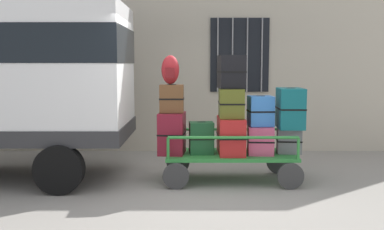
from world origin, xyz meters
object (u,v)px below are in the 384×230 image
Objects in this scene: suitcase_left_bottom at (173,133)px; suitcase_center_middle at (232,103)px; suitcase_right_middle at (291,108)px; suitcase_midright_bottom at (261,140)px; suitcase_right_bottom at (290,141)px; backpack at (171,70)px; luggage_cart at (231,159)px; suitcase_midleft_bottom at (202,138)px; suitcase_center_top at (232,72)px; suitcase_left_middle at (173,99)px; suitcase_midright_middle at (261,111)px; suitcase_center_bottom at (232,136)px.

suitcase_center_middle reaches higher than suitcase_left_bottom.
suitcase_midright_bottom is at bearing -179.28° from suitcase_right_middle.
backpack is at bearing -178.53° from suitcase_right_bottom.
suitcase_midleft_bottom is at bearing -176.08° from luggage_cart.
luggage_cart is 4.13× the size of suitcase_midleft_bottom.
suitcase_right_middle reaches higher than suitcase_center_middle.
backpack is (-1.85, -0.05, 1.10)m from suitcase_right_bottom.
suitcase_midleft_bottom is at bearing -2.28° from backpack.
suitcase_center_top is at bearing 179.04° from suitcase_right_middle.
suitcase_right_middle reaches higher than suitcase_right_bottom.
suitcase_midright_bottom is (0.46, -0.02, -1.05)m from suitcase_center_top.
suitcase_right_middle is at bearing -0.96° from suitcase_center_top.
suitcase_center_middle is at bearing 1.17° from suitcase_left_middle.
suitcase_right_middle is at bearing 0.44° from suitcase_left_middle.
suitcase_right_middle is (-0.00, -0.04, 0.51)m from suitcase_right_bottom.
suitcase_center_top is 1.41m from suitcase_right_bottom.
suitcase_left_middle reaches higher than suitcase_right_bottom.
suitcase_left_bottom is at bearing -178.49° from suitcase_center_top.
suitcase_midright_bottom is 1.12× the size of suitcase_midright_middle.
suitcase_left_middle is (-0.91, -0.02, 0.94)m from luggage_cart.
suitcase_center_top is (0.46, 0.04, 1.02)m from suitcase_midleft_bottom.
luggage_cart is 0.88m from suitcase_midright_middle.
suitcase_midleft_bottom is 0.71m from suitcase_center_middle.
suitcase_right_bottom is at bearing 6.08° from suitcase_midright_bottom.
suitcase_center_middle is at bearing -177.61° from suitcase_right_bottom.
suitcase_midleft_bottom is at bearing -177.65° from suitcase_midright_middle.
suitcase_center_bottom is 0.92m from suitcase_right_bottom.
suitcase_right_bottom is at bearing 1.62° from suitcase_left_bottom.
backpack reaches higher than suitcase_center_middle.
suitcase_midleft_bottom is at bearing -1.83° from suitcase_left_bottom.
suitcase_center_middle is (0.91, 0.02, -0.07)m from suitcase_left_middle.
suitcase_right_bottom is 0.51m from suitcase_right_middle.
suitcase_midleft_bottom is 1.07× the size of suitcase_midright_middle.
suitcase_midright_bottom is 1.30× the size of suitcase_right_bottom.
suitcase_left_middle reaches higher than suitcase_center_bottom.
suitcase_center_bottom is at bearing 2.99° from suitcase_midleft_bottom.
suitcase_right_middle is (1.83, 0.01, -0.15)m from suitcase_left_middle.
suitcase_right_bottom is at bearing 2.20° from luggage_cart.
luggage_cart is 3.59× the size of suitcase_center_middle.
luggage_cart is 1.31m from suitcase_left_middle.
suitcase_left_middle is at bearing -178.83° from suitcase_center_middle.
backpack reaches higher than luggage_cart.
luggage_cart is 3.31× the size of suitcase_right_middle.
backpack is (-0.93, -0.01, 1.38)m from luggage_cart.
suitcase_center_middle is 0.73m from suitcase_midright_bottom.
suitcase_center_middle is (0.00, 0.00, 0.51)m from suitcase_center_bottom.
luggage_cart is 3.21× the size of suitcase_left_bottom.
backpack is (-1.39, -0.02, 0.63)m from suitcase_midright_middle.
suitcase_center_middle is (0.91, 0.01, 0.47)m from suitcase_left_bottom.
suitcase_center_bottom is at bearing -90.00° from suitcase_center_middle.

